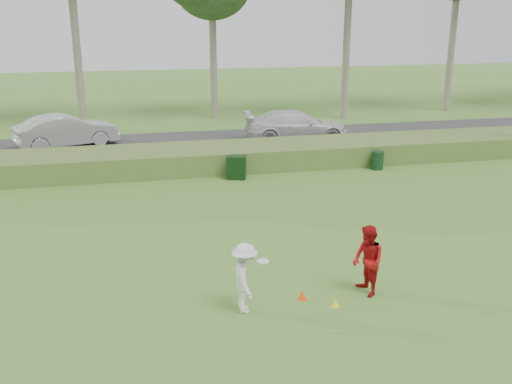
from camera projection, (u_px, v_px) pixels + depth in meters
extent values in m
plane|color=#3F7426|center=(294.00, 294.00, 13.31)|extent=(120.00, 120.00, 0.00)
cube|color=#476829|center=(214.00, 157.00, 24.35)|extent=(80.00, 3.00, 0.90)
cube|color=#2D2D2D|center=(199.00, 143.00, 29.13)|extent=(80.00, 6.00, 0.06)
cylinder|color=#7B715E|center=(213.00, 24.00, 34.86)|extent=(0.44, 0.44, 11.50)
cylinder|color=#7B715E|center=(349.00, 3.00, 34.35)|extent=(0.44, 0.44, 14.00)
cylinder|color=#7B715E|center=(455.00, 8.00, 37.35)|extent=(0.44, 0.44, 13.50)
imported|color=silver|center=(245.00, 278.00, 12.34)|extent=(0.62, 1.04, 1.58)
cylinder|color=white|center=(263.00, 261.00, 12.32)|extent=(0.27, 0.27, 0.03)
imported|color=#A70E11|center=(368.00, 261.00, 13.10)|extent=(0.70, 0.86, 1.66)
cone|color=#FF440D|center=(302.00, 295.00, 13.03)|extent=(0.21, 0.21, 0.23)
cone|color=yellow|center=(336.00, 303.00, 12.71)|extent=(0.18, 0.18, 0.20)
cube|color=black|center=(236.00, 168.00, 22.64)|extent=(0.85, 0.66, 0.93)
cylinder|color=#113318|center=(377.00, 160.00, 24.11)|extent=(0.66, 0.66, 0.78)
imported|color=silver|center=(66.00, 131.00, 27.84)|extent=(5.15, 3.28, 1.60)
imported|color=silver|center=(296.00, 126.00, 29.28)|extent=(5.51, 2.68, 1.54)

